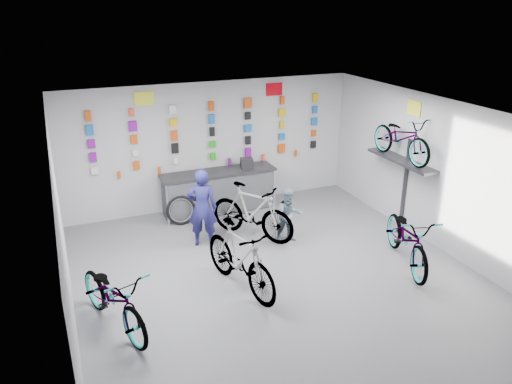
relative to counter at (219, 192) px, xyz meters
name	(u,v)px	position (x,y,z in m)	size (l,w,h in m)	color
floor	(283,284)	(0.00, -3.54, -0.49)	(8.00, 8.00, 0.00)	#57575C
ceiling	(287,118)	(0.00, -3.54, 2.51)	(8.00, 8.00, 0.00)	white
wall_back	(212,145)	(0.00, 0.46, 1.01)	(7.00, 7.00, 0.00)	#B8B8BA
wall_front	(461,352)	(0.00, -7.54, 1.01)	(7.00, 7.00, 0.00)	#B8B8BA
wall_left	(63,243)	(-3.50, -3.54, 1.01)	(8.00, 8.00, 0.00)	#B8B8BA
wall_right	(449,179)	(3.50, -3.54, 1.01)	(8.00, 8.00, 0.00)	#B8B8BA
counter	(219,192)	(0.00, 0.00, 0.00)	(2.70, 0.66, 1.00)	black
merch_wall	(210,133)	(-0.05, 0.39, 1.33)	(5.56, 0.08, 1.57)	silver
wall_bracket	(402,164)	(3.33, -2.34, 0.98)	(0.39, 1.90, 2.00)	#333338
sign_left	(144,99)	(-1.50, 0.44, 2.23)	(0.42, 0.02, 0.30)	#F5F632
sign_right	(274,89)	(1.60, 0.44, 2.23)	(0.42, 0.02, 0.30)	red
sign_side	(414,108)	(3.48, -2.34, 2.16)	(0.02, 0.40, 0.30)	#F5F632
bike_left	(114,297)	(-2.92, -3.68, 0.04)	(0.70, 2.00, 1.05)	gray
bike_center	(240,258)	(-0.76, -3.40, 0.12)	(0.57, 2.02, 1.22)	gray
bike_right	(408,238)	(2.46, -3.79, 0.07)	(0.73, 2.10, 1.10)	gray
bike_service	(252,211)	(0.19, -1.61, 0.11)	(0.56, 1.98, 1.19)	gray
bike_wall	(402,137)	(3.25, -2.34, 1.57)	(0.63, 1.80, 0.95)	gray
clerk	(202,208)	(-0.86, -1.53, 0.33)	(0.60, 0.39, 1.64)	#1C1A53
customer	(289,216)	(0.82, -2.07, 0.10)	(0.57, 0.44, 1.16)	slate
spare_wheel	(181,210)	(-1.02, -0.37, -0.16)	(0.68, 0.23, 0.67)	black
register	(247,163)	(0.71, 0.01, 0.62)	(0.28, 0.30, 0.22)	black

